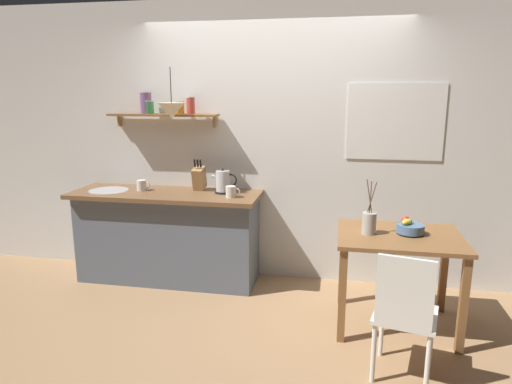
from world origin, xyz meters
name	(u,v)px	position (x,y,z in m)	size (l,w,h in m)	color
ground_plane	(262,301)	(0.00, 0.00, 0.00)	(14.00, 14.00, 0.00)	#A87F56
back_wall	(295,144)	(0.21, 0.65, 1.35)	(6.80, 0.11, 2.70)	white
kitchen_counter	(168,235)	(-1.00, 0.32, 0.46)	(1.83, 0.63, 0.90)	slate
wall_shelf	(162,110)	(-1.08, 0.49, 1.68)	(1.10, 0.20, 0.34)	brown
dining_table	(399,250)	(1.13, -0.22, 0.64)	(0.94, 0.75, 0.77)	brown
dining_chair_near	(405,311)	(1.09, -0.97, 0.49)	(0.47, 0.47, 0.89)	white
fruit_bowl	(410,227)	(1.20, -0.19, 0.82)	(0.21, 0.21, 0.13)	#51759E
twig_vase	(369,223)	(0.89, -0.24, 0.86)	(0.11, 0.11, 0.43)	#B7B2A8
electric_kettle	(223,182)	(-0.44, 0.37, 1.01)	(0.24, 0.15, 0.24)	black
knife_block	(199,178)	(-0.70, 0.45, 1.02)	(0.10, 0.19, 0.31)	tan
coffee_mug_by_sink	(142,185)	(-1.25, 0.32, 0.95)	(0.13, 0.09, 0.10)	white
coffee_mug_spare	(231,192)	(-0.32, 0.20, 0.95)	(0.14, 0.09, 0.11)	white
pendant_lamp	(172,110)	(-0.89, 0.27, 1.69)	(0.26, 0.26, 0.45)	black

